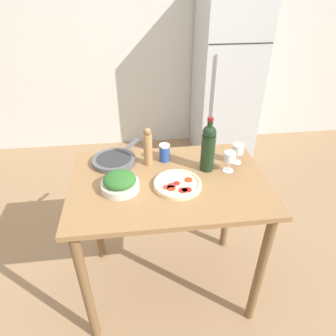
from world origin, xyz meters
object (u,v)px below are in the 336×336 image
at_px(wine_bottle, 208,147).
at_px(cast_iron_skillet, 114,160).
at_px(refrigerator, 226,77).
at_px(wine_glass_far, 238,150).
at_px(salt_canister, 164,153).
at_px(wine_glass_near, 229,158).
at_px(homemade_pizza, 178,184).
at_px(salad_bowl, 120,182).
at_px(pepper_mill, 148,147).

bearing_deg(wine_bottle, cast_iron_skillet, 165.82).
distance_m(refrigerator, wine_bottle, 1.91).
height_order(wine_glass_far, salt_canister, wine_glass_far).
relative_size(wine_glass_near, homemade_pizza, 0.47).
relative_size(wine_glass_near, cast_iron_skillet, 0.32).
bearing_deg(salt_canister, salad_bowl, -135.46).
xyz_separation_m(wine_bottle, salt_canister, (-0.24, 0.13, -0.10)).
height_order(wine_bottle, salad_bowl, wine_bottle).
bearing_deg(wine_bottle, salad_bowl, -164.79).
bearing_deg(wine_glass_near, wine_bottle, 164.56).
xyz_separation_m(wine_glass_far, cast_iron_skillet, (-0.76, 0.09, -0.07)).
bearing_deg(cast_iron_skillet, refrigerator, 53.97).
xyz_separation_m(salad_bowl, homemade_pizza, (0.32, -0.01, -0.03)).
height_order(salad_bowl, salt_canister, salt_canister).
height_order(homemade_pizza, salt_canister, salt_canister).
distance_m(salad_bowl, homemade_pizza, 0.32).
bearing_deg(wine_bottle, wine_glass_near, -15.44).
bearing_deg(salt_canister, wine_glass_near, -23.99).
relative_size(refrigerator, wine_glass_near, 15.02).
xyz_separation_m(wine_glass_near, cast_iron_skillet, (-0.68, 0.17, -0.07)).
distance_m(refrigerator, cast_iron_skillet, 2.04).
distance_m(wine_glass_far, cast_iron_skillet, 0.77).
xyz_separation_m(salt_canister, cast_iron_skillet, (-0.31, 0.01, -0.04)).
distance_m(wine_glass_near, wine_glass_far, 0.12).
bearing_deg(salad_bowl, wine_glass_near, 9.41).
bearing_deg(salad_bowl, pepper_mill, 54.70).
height_order(wine_bottle, homemade_pizza, wine_bottle).
relative_size(wine_bottle, salt_canister, 2.96).
height_order(wine_bottle, pepper_mill, wine_bottle).
relative_size(wine_glass_far, salt_canister, 1.12).
bearing_deg(wine_glass_near, salt_canister, 156.01).
distance_m(wine_glass_near, cast_iron_skillet, 0.71).
height_order(wine_glass_near, wine_glass_far, same).
height_order(wine_bottle, wine_glass_far, wine_bottle).
relative_size(pepper_mill, homemade_pizza, 0.91).
xyz_separation_m(refrigerator, salt_canister, (-0.89, -1.66, 0.04)).
xyz_separation_m(salad_bowl, cast_iron_skillet, (-0.04, 0.28, -0.03)).
relative_size(refrigerator, homemade_pizza, 7.07).
height_order(refrigerator, wine_bottle, refrigerator).
xyz_separation_m(wine_bottle, cast_iron_skillet, (-0.56, 0.14, -0.14)).
xyz_separation_m(wine_bottle, salad_bowl, (-0.52, -0.14, -0.11)).
relative_size(wine_bottle, homemade_pizza, 1.25).
bearing_deg(pepper_mill, homemade_pizza, -60.35).
xyz_separation_m(pepper_mill, cast_iron_skillet, (-0.21, 0.04, -0.10)).
bearing_deg(wine_glass_near, cast_iron_skillet, 165.59).
distance_m(refrigerator, salad_bowl, 2.26).
bearing_deg(refrigerator, salad_bowl, -121.01).
bearing_deg(refrigerator, wine_bottle, -109.83).
relative_size(salt_canister, cast_iron_skillet, 0.29).
bearing_deg(cast_iron_skillet, pepper_mill, -10.45).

